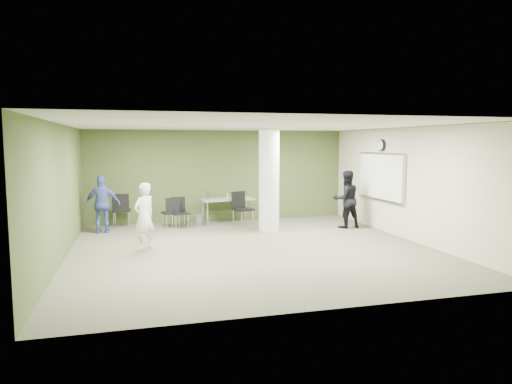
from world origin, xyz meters
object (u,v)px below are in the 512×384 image
object	(u,v)px
folding_table	(227,200)
woman_white	(144,216)
man_blue	(103,204)
chair_back_left	(121,207)
man_black	(346,199)

from	to	relation	value
folding_table	woman_white	bearing A→B (deg)	-136.53
man_blue	chair_back_left	bearing A→B (deg)	-120.91
woman_white	man_black	distance (m)	5.75
folding_table	chair_back_left	xyz separation A→B (m)	(-3.08, 0.04, -0.11)
folding_table	man_black	distance (m)	3.53
chair_back_left	man_black	bearing A→B (deg)	168.49
man_black	woman_white	bearing A→B (deg)	11.16
woman_white	man_blue	distance (m)	2.49
chair_back_left	man_black	distance (m)	6.43
man_black	man_blue	distance (m)	6.72
chair_back_left	man_blue	distance (m)	0.86
woman_white	man_blue	bearing A→B (deg)	-105.82
chair_back_left	man_blue	size ratio (longest dim) A/B	0.63
folding_table	woman_white	xyz separation A→B (m)	(-2.49, -2.93, 0.07)
woman_white	chair_back_left	bearing A→B (deg)	-119.31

